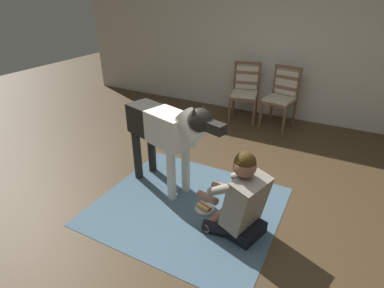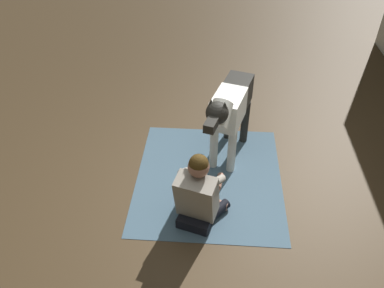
# 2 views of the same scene
# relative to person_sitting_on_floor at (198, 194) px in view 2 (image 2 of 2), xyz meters

# --- Properties ---
(ground_plane) EXTENTS (14.60, 14.60, 0.00)m
(ground_plane) POSITION_rel_person_sitting_on_floor_xyz_m (-0.38, 0.19, -0.36)
(ground_plane) COLOR #4A3822
(area_rug) EXTENTS (1.89, 1.70, 0.01)m
(area_rug) POSITION_rel_person_sitting_on_floor_xyz_m (-0.61, 0.09, -0.35)
(area_rug) COLOR slate
(area_rug) RESTS_ON ground
(person_sitting_on_floor) EXTENTS (0.72, 0.59, 0.87)m
(person_sitting_on_floor) POSITION_rel_person_sitting_on_floor_xyz_m (0.00, 0.00, 0.00)
(person_sitting_on_floor) COLOR black
(person_sitting_on_floor) RESTS_ON ground
(large_dog) EXTENTS (1.43, 0.56, 1.15)m
(large_dog) POSITION_rel_person_sitting_on_floor_xyz_m (-0.98, 0.29, 0.39)
(large_dog) COLOR white
(large_dog) RESTS_ON ground
(hot_dog_on_plate) EXTENTS (0.20, 0.20, 0.06)m
(hot_dog_on_plate) POSITION_rel_person_sitting_on_floor_xyz_m (-0.43, 0.13, -0.33)
(hot_dog_on_plate) COLOR silver
(hot_dog_on_plate) RESTS_ON ground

